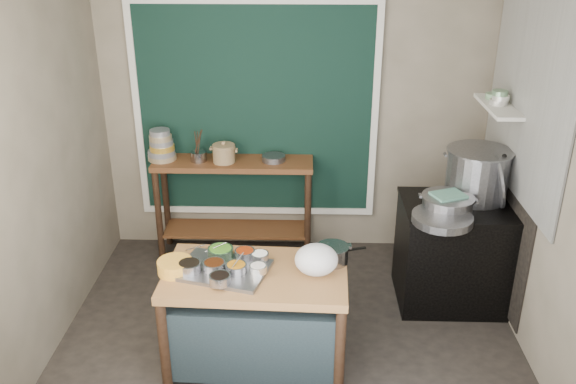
{
  "coord_description": "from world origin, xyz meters",
  "views": [
    {
      "loc": [
        0.1,
        -3.86,
        2.94
      ],
      "look_at": [
        -0.02,
        0.25,
        1.11
      ],
      "focal_mm": 38.0,
      "sensor_mm": 36.0,
      "label": 1
    }
  ],
  "objects_px": {
    "back_counter": "(235,208)",
    "yellow_basin": "(175,266)",
    "utensil_cup": "(199,156)",
    "ceramic_crock": "(224,154)",
    "condiment_tray": "(223,270)",
    "steamer": "(447,204)",
    "stock_pot": "(477,174)",
    "stove_block": "(455,254)",
    "saucepan": "(333,254)",
    "prep_table": "(257,317)"
  },
  "relations": [
    {
      "from": "back_counter",
      "to": "condiment_tray",
      "type": "bearing_deg",
      "value": -86.3
    },
    {
      "from": "prep_table",
      "to": "stove_block",
      "type": "distance_m",
      "value": 1.79
    },
    {
      "from": "prep_table",
      "to": "back_counter",
      "type": "relative_size",
      "value": 0.86
    },
    {
      "from": "steamer",
      "to": "utensil_cup",
      "type": "bearing_deg",
      "value": 157.58
    },
    {
      "from": "prep_table",
      "to": "back_counter",
      "type": "bearing_deg",
      "value": 103.75
    },
    {
      "from": "yellow_basin",
      "to": "ceramic_crock",
      "type": "bearing_deg",
      "value": 84.72
    },
    {
      "from": "prep_table",
      "to": "yellow_basin",
      "type": "distance_m",
      "value": 0.69
    },
    {
      "from": "stock_pot",
      "to": "saucepan",
      "type": "bearing_deg",
      "value": -144.57
    },
    {
      "from": "yellow_basin",
      "to": "stock_pot",
      "type": "height_order",
      "value": "stock_pot"
    },
    {
      "from": "yellow_basin",
      "to": "saucepan",
      "type": "distance_m",
      "value": 1.09
    },
    {
      "from": "ceramic_crock",
      "to": "steamer",
      "type": "distance_m",
      "value": 2.01
    },
    {
      "from": "saucepan",
      "to": "steamer",
      "type": "height_order",
      "value": "steamer"
    },
    {
      "from": "saucepan",
      "to": "ceramic_crock",
      "type": "height_order",
      "value": "ceramic_crock"
    },
    {
      "from": "prep_table",
      "to": "yellow_basin",
      "type": "xyz_separation_m",
      "value": [
        -0.54,
        -0.02,
        0.42
      ]
    },
    {
      "from": "back_counter",
      "to": "steamer",
      "type": "distance_m",
      "value": 2.01
    },
    {
      "from": "condiment_tray",
      "to": "steamer",
      "type": "distance_m",
      "value": 1.81
    },
    {
      "from": "back_counter",
      "to": "stove_block",
      "type": "height_order",
      "value": "back_counter"
    },
    {
      "from": "stove_block",
      "to": "saucepan",
      "type": "xyz_separation_m",
      "value": [
        -1.04,
        -0.7,
        0.39
      ]
    },
    {
      "from": "saucepan",
      "to": "utensil_cup",
      "type": "distance_m",
      "value": 1.84
    },
    {
      "from": "prep_table",
      "to": "steamer",
      "type": "bearing_deg",
      "value": 28.69
    },
    {
      "from": "yellow_basin",
      "to": "utensil_cup",
      "type": "distance_m",
      "value": 1.6
    },
    {
      "from": "stock_pot",
      "to": "ceramic_crock",
      "type": "bearing_deg",
      "value": 165.23
    },
    {
      "from": "utensil_cup",
      "to": "saucepan",
      "type": "bearing_deg",
      "value": -50.64
    },
    {
      "from": "yellow_basin",
      "to": "utensil_cup",
      "type": "height_order",
      "value": "utensil_cup"
    },
    {
      "from": "yellow_basin",
      "to": "steamer",
      "type": "distance_m",
      "value": 2.11
    },
    {
      "from": "prep_table",
      "to": "utensil_cup",
      "type": "distance_m",
      "value": 1.8
    },
    {
      "from": "stove_block",
      "to": "condiment_tray",
      "type": "bearing_deg",
      "value": -154.71
    },
    {
      "from": "prep_table",
      "to": "back_counter",
      "type": "distance_m",
      "value": 1.62
    },
    {
      "from": "saucepan",
      "to": "utensil_cup",
      "type": "xyz_separation_m",
      "value": [
        -1.16,
        1.42,
        0.18
      ]
    },
    {
      "from": "stock_pot",
      "to": "back_counter",
      "type": "bearing_deg",
      "value": 163.78
    },
    {
      "from": "back_counter",
      "to": "yellow_basin",
      "type": "relative_size",
      "value": 6.06
    },
    {
      "from": "utensil_cup",
      "to": "stock_pot",
      "type": "xyz_separation_m",
      "value": [
        2.34,
        -0.58,
        0.09
      ]
    },
    {
      "from": "saucepan",
      "to": "condiment_tray",
      "type": "bearing_deg",
      "value": 172.77
    },
    {
      "from": "back_counter",
      "to": "stove_block",
      "type": "relative_size",
      "value": 1.61
    },
    {
      "from": "stove_block",
      "to": "utensil_cup",
      "type": "xyz_separation_m",
      "value": [
        -2.21,
        0.72,
        0.57
      ]
    },
    {
      "from": "condiment_tray",
      "to": "yellow_basin",
      "type": "bearing_deg",
      "value": -176.14
    },
    {
      "from": "condiment_tray",
      "to": "stock_pot",
      "type": "xyz_separation_m",
      "value": [
        1.93,
        0.99,
        0.32
      ]
    },
    {
      "from": "back_counter",
      "to": "stock_pot",
      "type": "distance_m",
      "value": 2.21
    },
    {
      "from": "condiment_tray",
      "to": "saucepan",
      "type": "height_order",
      "value": "saucepan"
    },
    {
      "from": "condiment_tray",
      "to": "utensil_cup",
      "type": "height_order",
      "value": "utensil_cup"
    },
    {
      "from": "prep_table",
      "to": "stove_block",
      "type": "height_order",
      "value": "stove_block"
    },
    {
      "from": "condiment_tray",
      "to": "utensil_cup",
      "type": "relative_size",
      "value": 4.0
    },
    {
      "from": "stock_pot",
      "to": "steamer",
      "type": "bearing_deg",
      "value": -135.65
    },
    {
      "from": "stock_pot",
      "to": "prep_table",
      "type": "bearing_deg",
      "value": -149.98
    },
    {
      "from": "utensil_cup",
      "to": "stock_pot",
      "type": "bearing_deg",
      "value": -13.87
    },
    {
      "from": "prep_table",
      "to": "condiment_tray",
      "type": "relative_size",
      "value": 2.1
    },
    {
      "from": "yellow_basin",
      "to": "saucepan",
      "type": "bearing_deg",
      "value": 8.98
    },
    {
      "from": "back_counter",
      "to": "utensil_cup",
      "type": "bearing_deg",
      "value": -177.53
    },
    {
      "from": "utensil_cup",
      "to": "condiment_tray",
      "type": "bearing_deg",
      "value": -75.33
    },
    {
      "from": "steamer",
      "to": "yellow_basin",
      "type": "bearing_deg",
      "value": -159.56
    }
  ]
}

